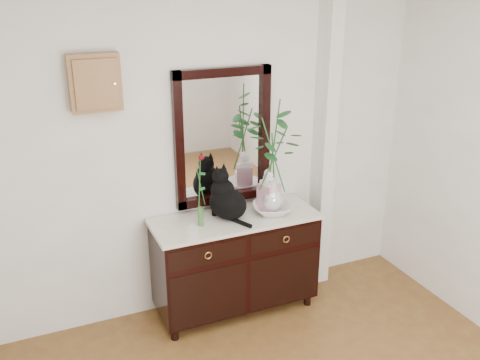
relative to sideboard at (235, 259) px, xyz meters
name	(u,v)px	position (x,y,z in m)	size (l,w,h in m)	color
wall_back	(211,150)	(-0.10, 0.25, 0.88)	(3.60, 0.04, 2.70)	white
pilaster	(325,138)	(0.90, 0.17, 0.88)	(0.12, 0.20, 2.70)	white
sideboard	(235,259)	(0.00, 0.00, 0.00)	(1.33, 0.52, 0.82)	black
wall_mirror	(223,138)	(0.00, 0.24, 0.97)	(0.80, 0.06, 1.10)	black
key_cabinet	(95,83)	(-0.95, 0.21, 1.48)	(0.35, 0.10, 0.40)	brown
cat	(228,194)	(-0.05, 0.01, 0.58)	(0.28, 0.35, 0.40)	black
lotus_bowl	(272,209)	(0.30, -0.05, 0.41)	(0.31, 0.31, 0.08)	silver
vase_branches	(273,156)	(0.30, -0.05, 0.86)	(0.44, 0.44, 0.93)	silver
bud_vase_rose	(200,190)	(-0.30, -0.03, 0.67)	(0.07, 0.07, 0.58)	#396D35
ginger_jar	(269,189)	(0.30, 0.01, 0.56)	(0.14, 0.14, 0.37)	white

